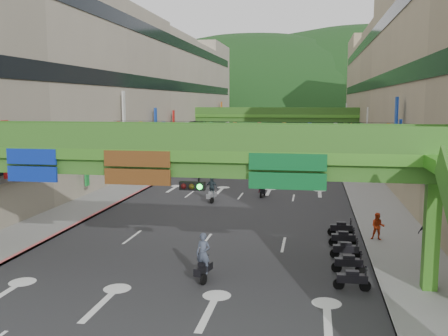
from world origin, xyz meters
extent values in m
plane|color=black|center=(0.00, 0.00, 0.00)|extent=(320.00, 320.00, 0.00)
cube|color=#28282B|center=(0.00, 50.00, 0.01)|extent=(18.00, 140.00, 0.02)
cube|color=gray|center=(-11.00, 50.00, 0.07)|extent=(4.00, 140.00, 0.15)
cube|color=gray|center=(11.00, 50.00, 0.07)|extent=(4.00, 140.00, 0.15)
cube|color=#CC5959|center=(-9.10, 50.00, 0.09)|extent=(0.20, 140.00, 0.18)
cube|color=gray|center=(9.10, 50.00, 0.09)|extent=(0.20, 140.00, 0.18)
cube|color=#9E937F|center=(-19.00, 50.00, 9.50)|extent=(12.00, 95.00, 19.00)
cube|color=black|center=(-12.95, 50.00, 4.20)|extent=(0.08, 90.25, 1.40)
cube|color=black|center=(-12.95, 50.00, 10.20)|extent=(0.08, 90.25, 1.40)
cube|color=black|center=(-12.95, 50.00, 16.20)|extent=(0.08, 90.25, 1.40)
cube|color=gray|center=(19.00, 50.00, 9.50)|extent=(12.00, 95.00, 19.00)
cube|color=black|center=(12.95, 50.00, 4.20)|extent=(0.08, 90.25, 1.40)
cube|color=black|center=(12.95, 50.00, 10.20)|extent=(0.08, 90.25, 1.40)
cube|color=black|center=(12.95, 50.00, 16.20)|extent=(0.08, 90.25, 1.40)
cube|color=#4C9E2D|center=(0.00, 6.00, 5.75)|extent=(28.00, 2.20, 0.50)
cube|color=#387223|center=(0.00, 6.00, 5.15)|extent=(28.00, 1.76, 0.70)
cube|color=#4C9E2D|center=(11.00, 6.00, 2.40)|extent=(0.60, 0.60, 4.80)
cube|color=#387223|center=(0.00, 4.96, 6.55)|extent=(28.00, 0.12, 1.10)
cube|color=#387223|center=(0.00, 7.04, 6.55)|extent=(28.00, 0.12, 1.10)
cube|color=navy|center=(-6.50, 4.92, 5.15)|extent=(2.40, 0.12, 1.50)
cube|color=#593314|center=(-1.50, 4.92, 5.15)|extent=(3.00, 0.12, 1.50)
cube|color=#0C5926|center=(5.00, 4.92, 5.15)|extent=(3.20, 0.12, 1.50)
cube|color=black|center=(1.00, 4.77, 4.50)|extent=(1.10, 0.28, 0.35)
cube|color=#4C9E2D|center=(0.00, 65.00, 5.75)|extent=(28.00, 2.20, 0.50)
cube|color=#387223|center=(0.00, 65.00, 5.15)|extent=(28.00, 1.76, 0.70)
cube|color=#4C9E2D|center=(-11.00, 65.00, 2.40)|extent=(0.60, 0.60, 4.80)
cube|color=#4C9E2D|center=(11.00, 65.00, 2.40)|extent=(0.60, 0.60, 4.80)
cube|color=#387223|center=(0.00, 63.96, 6.55)|extent=(28.00, 0.12, 1.10)
cube|color=#387223|center=(0.00, 66.04, 6.55)|extent=(28.00, 0.12, 1.10)
ellipsoid|color=#1C4419|center=(-15.00, 160.00, 0.00)|extent=(168.00, 140.00, 112.00)
ellipsoid|color=#1C4419|center=(25.00, 180.00, 0.00)|extent=(208.00, 176.00, 128.00)
cylinder|color=black|center=(0.00, 30.00, 6.20)|extent=(26.00, 0.03, 0.03)
cone|color=red|center=(-12.50, 30.00, 5.95)|extent=(0.36, 0.36, 0.40)
cone|color=gold|center=(-10.23, 30.00, 5.95)|extent=(0.36, 0.36, 0.40)
cone|color=#193FB2|center=(-7.95, 30.00, 5.95)|extent=(0.36, 0.36, 0.40)
cone|color=silver|center=(-5.68, 30.00, 5.95)|extent=(0.36, 0.36, 0.40)
cone|color=#198C33|center=(-3.41, 30.00, 5.95)|extent=(0.36, 0.36, 0.40)
cone|color=orange|center=(-1.14, 30.00, 5.95)|extent=(0.36, 0.36, 0.40)
cone|color=red|center=(1.14, 30.00, 5.95)|extent=(0.36, 0.36, 0.40)
cone|color=gold|center=(3.41, 30.00, 5.95)|extent=(0.36, 0.36, 0.40)
cone|color=#193FB2|center=(5.68, 30.00, 5.95)|extent=(0.36, 0.36, 0.40)
cone|color=silver|center=(7.95, 30.00, 5.95)|extent=(0.36, 0.36, 0.40)
cone|color=#198C33|center=(10.23, 30.00, 5.95)|extent=(0.36, 0.36, 0.40)
cone|color=orange|center=(12.50, 30.00, 5.95)|extent=(0.36, 0.36, 0.40)
cube|color=black|center=(1.26, 5.66, 0.55)|extent=(0.65, 1.35, 0.35)
cube|color=black|center=(1.26, 5.66, 0.80)|extent=(0.42, 0.61, 0.18)
cube|color=black|center=(1.13, 6.20, 1.05)|extent=(0.55, 0.19, 0.06)
cylinder|color=black|center=(1.13, 6.20, 0.25)|extent=(0.22, 0.51, 0.50)
cylinder|color=black|center=(1.39, 5.13, 0.25)|extent=(0.22, 0.51, 0.50)
imported|color=#3D4556|center=(1.26, 5.66, 1.28)|extent=(0.76, 0.59, 1.86)
cube|color=black|center=(1.89, 26.08, 0.55)|extent=(0.59, 1.34, 0.35)
cube|color=black|center=(1.89, 26.08, 0.80)|extent=(0.40, 0.60, 0.18)
cube|color=black|center=(2.00, 26.62, 1.05)|extent=(0.55, 0.16, 0.06)
cylinder|color=black|center=(2.00, 26.62, 0.25)|extent=(0.19, 0.51, 0.50)
cylinder|color=black|center=(1.79, 25.54, 0.25)|extent=(0.19, 0.51, 0.50)
imported|color=maroon|center=(1.89, 26.08, 1.20)|extent=(0.93, 0.79, 1.70)
cube|color=gray|center=(-1.93, 23.10, 0.55)|extent=(0.67, 1.35, 0.35)
cube|color=gray|center=(-1.93, 23.10, 0.80)|extent=(0.43, 0.61, 0.18)
cube|color=gray|center=(-2.07, 23.63, 1.05)|extent=(0.55, 0.20, 0.06)
cylinder|color=black|center=(-2.07, 23.63, 0.25)|extent=(0.22, 0.51, 0.50)
cylinder|color=black|center=(-1.79, 22.57, 0.25)|extent=(0.22, 0.51, 0.50)
imported|color=#253238|center=(-1.93, 23.10, 1.21)|extent=(1.08, 0.66, 1.72)
cube|color=maroon|center=(-0.33, 51.75, 0.55)|extent=(0.41, 1.31, 0.35)
cube|color=maroon|center=(-0.33, 51.75, 0.80)|extent=(0.33, 0.56, 0.18)
cube|color=maroon|center=(-0.36, 52.30, 1.05)|extent=(0.55, 0.09, 0.06)
cylinder|color=black|center=(-0.36, 52.30, 0.25)|extent=(0.12, 0.50, 0.50)
cylinder|color=black|center=(-0.31, 51.20, 0.25)|extent=(0.12, 0.50, 0.50)
imported|color=#424149|center=(-0.33, 51.75, 1.17)|extent=(0.83, 0.56, 1.64)
cube|color=black|center=(7.80, 5.60, 0.55)|extent=(1.32, 0.41, 0.35)
cube|color=black|center=(7.80, 5.60, 0.80)|extent=(0.56, 0.33, 0.18)
cube|color=black|center=(8.35, 5.57, 1.05)|extent=(0.09, 0.55, 0.06)
cylinder|color=black|center=(8.35, 5.57, 0.25)|extent=(0.50, 0.12, 0.50)
cylinder|color=black|center=(7.25, 5.63, 0.25)|extent=(0.50, 0.12, 0.50)
cube|color=black|center=(7.80, 7.80, 0.55)|extent=(1.32, 0.41, 0.35)
cube|color=black|center=(7.80, 7.80, 0.80)|extent=(0.56, 0.33, 0.18)
cube|color=black|center=(8.35, 7.77, 1.05)|extent=(0.09, 0.55, 0.06)
cylinder|color=black|center=(8.35, 7.77, 0.25)|extent=(0.50, 0.12, 0.50)
cylinder|color=black|center=(7.25, 7.83, 0.25)|extent=(0.50, 0.12, 0.50)
cube|color=black|center=(7.80, 10.00, 0.55)|extent=(1.32, 0.41, 0.35)
cube|color=black|center=(7.80, 10.00, 0.80)|extent=(0.56, 0.33, 0.18)
cube|color=black|center=(8.35, 9.97, 1.05)|extent=(0.09, 0.55, 0.06)
cylinder|color=black|center=(8.35, 9.97, 0.25)|extent=(0.50, 0.12, 0.50)
cylinder|color=black|center=(7.25, 10.03, 0.25)|extent=(0.50, 0.12, 0.50)
cube|color=black|center=(7.80, 12.20, 0.55)|extent=(1.32, 0.41, 0.35)
cube|color=black|center=(7.80, 12.20, 0.80)|extent=(0.56, 0.33, 0.18)
cube|color=black|center=(8.35, 12.17, 1.05)|extent=(0.09, 0.55, 0.06)
cylinder|color=black|center=(8.35, 12.17, 0.25)|extent=(0.50, 0.12, 0.50)
cylinder|color=black|center=(7.25, 12.23, 0.25)|extent=(0.50, 0.12, 0.50)
cube|color=black|center=(7.80, 14.40, 0.55)|extent=(1.32, 0.41, 0.35)
cube|color=black|center=(7.80, 14.40, 0.80)|extent=(0.56, 0.33, 0.18)
cube|color=black|center=(8.35, 14.37, 1.05)|extent=(0.09, 0.55, 0.06)
cylinder|color=black|center=(8.35, 14.37, 0.25)|extent=(0.50, 0.12, 0.50)
cylinder|color=black|center=(7.25, 14.43, 0.25)|extent=(0.50, 0.12, 0.50)
imported|color=#AFB0B7|center=(-2.65, 52.09, 0.62)|extent=(1.62, 3.85, 1.24)
imported|color=#E0F416|center=(0.43, 66.65, 0.77)|extent=(1.90, 4.54, 1.54)
imported|color=red|center=(9.80, 13.48, 0.79)|extent=(0.84, 0.70, 1.58)
imported|color=black|center=(12.20, 11.83, 0.92)|extent=(1.09, 0.48, 1.83)
imported|color=#3B3D64|center=(11.94, 35.02, 0.79)|extent=(0.77, 0.54, 1.57)
camera|label=1|loc=(6.01, -15.57, 8.08)|focal=40.00mm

